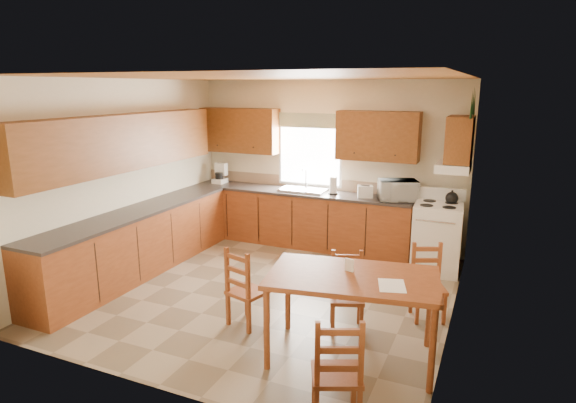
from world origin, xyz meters
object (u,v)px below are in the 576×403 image
at_px(chair_far_right, 429,283).
at_px(chair_far_left, 347,293).
at_px(stove, 437,238).
at_px(chair_near_right, 337,367).
at_px(chair_near_left, 247,286).
at_px(microwave, 398,190).
at_px(dining_table, 352,317).

bearing_deg(chair_far_right, chair_far_left, -164.63).
height_order(stove, chair_near_right, stove).
relative_size(stove, chair_near_right, 1.05).
distance_m(chair_near_left, chair_near_right, 1.78).
bearing_deg(chair_far_right, chair_near_left, -176.20).
height_order(chair_far_left, chair_far_right, same).
bearing_deg(chair_far_left, microwave, 69.32).
bearing_deg(chair_near_right, microwave, -108.82).
height_order(stove, dining_table, stove).
relative_size(microwave, dining_table, 0.32).
xyz_separation_m(microwave, chair_near_right, (0.33, -3.90, -0.62)).
bearing_deg(dining_table, chair_far_left, 102.19).
xyz_separation_m(microwave, chair_far_right, (0.75, -1.84, -0.65)).
relative_size(stove, chair_far_right, 1.13).
relative_size(chair_near_left, chair_far_left, 1.05).
relative_size(microwave, chair_far_right, 0.60).
xyz_separation_m(chair_near_left, chair_far_left, (1.04, 0.32, -0.02)).
distance_m(chair_far_left, chair_far_right, 0.99).
bearing_deg(stove, dining_table, -103.30).
xyz_separation_m(stove, chair_far_left, (-0.66, -2.19, -0.05)).
height_order(stove, chair_far_left, stove).
xyz_separation_m(chair_near_left, chair_far_right, (1.81, 0.94, -0.02)).
relative_size(stove, microwave, 1.87).
height_order(chair_near_left, chair_far_right, chair_near_left).
relative_size(microwave, chair_near_left, 0.58).
bearing_deg(chair_near_right, dining_table, -104.46).
bearing_deg(stove, chair_far_right, -89.69).
bearing_deg(stove, chair_near_right, -98.53).
bearing_deg(chair_far_right, microwave, 88.42).
bearing_deg(chair_far_left, chair_near_left, 176.78).
height_order(microwave, chair_far_left, microwave).
bearing_deg(chair_near_left, chair_far_right, -136.61).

